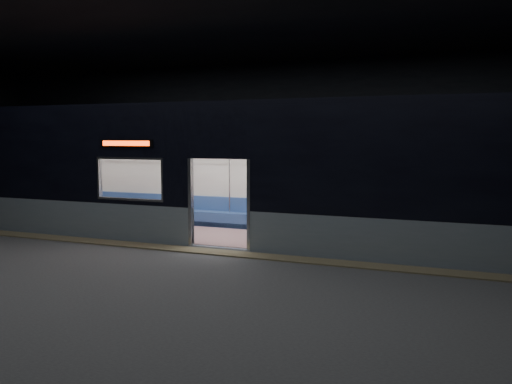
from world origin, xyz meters
The scene contains 7 objects.
station_floor centered at (0.00, 0.00, -0.01)m, with size 24.00×14.00×0.01m, color #47494C.
station_envelope centered at (0.00, 0.00, 3.66)m, with size 24.00×14.00×5.00m.
tactile_strip centered at (0.00, 0.55, 0.01)m, with size 22.80×0.50×0.03m, color #8C7F59.
metro_car centered at (0.00, 2.54, 1.85)m, with size 18.00×3.04×3.35m.
passenger centered at (0.11, 3.55, 0.77)m, with size 0.37×0.63×1.30m.
handbag centered at (0.10, 3.34, 0.66)m, with size 0.27×0.23×0.13m, color black.
transit_map centered at (5.00, 3.85, 1.50)m, with size 1.08×0.03×0.70m, color white.
Camera 1 is at (5.40, -9.95, 2.54)m, focal length 38.00 mm.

